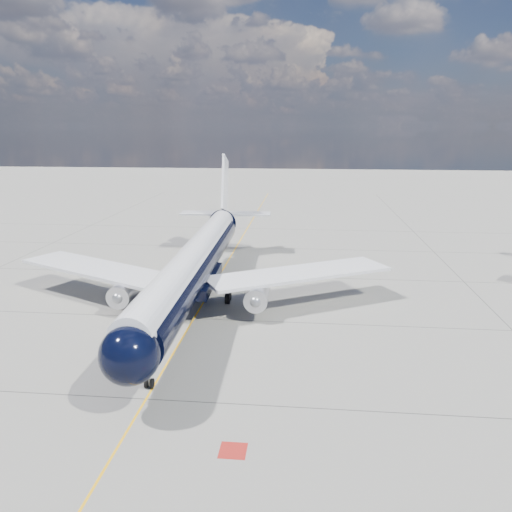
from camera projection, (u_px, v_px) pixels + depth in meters
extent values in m
plane|color=gray|center=(226.00, 264.00, 68.15)|extent=(320.00, 320.00, 0.00)
cube|color=#FFAF0D|center=(220.00, 275.00, 63.33)|extent=(0.16, 160.00, 0.01)
cube|color=maroon|center=(233.00, 451.00, 28.97)|extent=(1.60, 1.60, 0.01)
cylinder|color=black|center=(194.00, 267.00, 51.20)|extent=(4.79, 39.09, 3.90)
sphere|color=black|center=(130.00, 355.00, 31.39)|extent=(3.99, 3.99, 3.90)
cone|color=black|center=(226.00, 219.00, 74.32)|extent=(4.06, 7.27, 3.90)
cylinder|color=silver|center=(194.00, 257.00, 50.95)|extent=(3.98, 41.12, 3.04)
cube|color=black|center=(128.00, 348.00, 31.05)|extent=(2.49, 1.29, 0.56)
cube|color=silver|center=(98.00, 269.00, 53.72)|extent=(19.91, 13.44, 0.33)
cube|color=silver|center=(299.00, 273.00, 52.11)|extent=(19.70, 14.12, 0.33)
cube|color=black|center=(194.00, 280.00, 51.56)|extent=(4.55, 10.36, 1.03)
cylinder|color=#BABAC1|center=(125.00, 291.00, 50.25)|extent=(2.41, 4.77, 2.30)
cylinder|color=#BABAC1|center=(257.00, 294.00, 49.25)|extent=(2.41, 4.77, 2.30)
sphere|color=gray|center=(118.00, 298.00, 48.17)|extent=(1.15, 1.15, 1.13)
sphere|color=gray|center=(255.00, 302.00, 47.17)|extent=(1.15, 1.15, 1.13)
cube|color=silver|center=(126.00, 283.00, 50.25)|extent=(0.30, 3.29, 1.13)
cube|color=silver|center=(257.00, 286.00, 49.25)|extent=(0.30, 3.29, 1.13)
cube|color=silver|center=(225.00, 184.00, 72.51)|extent=(0.48, 6.52, 8.75)
cube|color=silver|center=(226.00, 213.00, 74.11)|extent=(13.42, 3.59, 0.23)
cylinder|color=gray|center=(149.00, 372.00, 35.62)|extent=(0.19, 0.19, 2.16)
cylinder|color=black|center=(147.00, 383.00, 35.87)|extent=(0.20, 0.72, 0.72)
cylinder|color=black|center=(152.00, 383.00, 35.84)|extent=(0.20, 0.72, 0.72)
cylinder|color=gray|center=(168.00, 288.00, 53.67)|extent=(0.27, 0.27, 1.95)
cylinder|color=gray|center=(228.00, 290.00, 53.18)|extent=(0.27, 0.27, 1.95)
cylinder|color=black|center=(167.00, 297.00, 53.33)|extent=(0.49, 1.14, 1.13)
cylinder|color=black|center=(169.00, 294.00, 54.42)|extent=(0.49, 1.14, 1.13)
cylinder|color=black|center=(227.00, 299.00, 52.84)|extent=(0.49, 1.14, 1.13)
cylinder|color=black|center=(229.00, 295.00, 53.93)|extent=(0.49, 1.14, 1.13)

